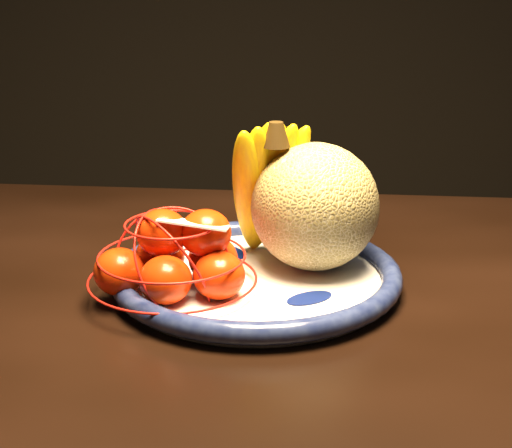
{
  "coord_description": "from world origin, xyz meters",
  "views": [
    {
      "loc": [
        -0.27,
        -0.64,
        1.09
      ],
      "look_at": [
        -0.25,
        0.17,
        0.82
      ],
      "focal_mm": 55.0,
      "sensor_mm": 36.0,
      "label": 1
    }
  ],
  "objects_px": {
    "banana_bunch": "(264,183)",
    "mandarin_bag": "(177,259)",
    "dining_table": "(505,394)",
    "fruit_bowl": "(256,276)",
    "cantaloupe": "(315,207)"
  },
  "relations": [
    {
      "from": "dining_table",
      "to": "fruit_bowl",
      "type": "relative_size",
      "value": 5.01
    },
    {
      "from": "banana_bunch",
      "to": "mandarin_bag",
      "type": "height_order",
      "value": "banana_bunch"
    },
    {
      "from": "dining_table",
      "to": "fruit_bowl",
      "type": "bearing_deg",
      "value": 165.76
    },
    {
      "from": "dining_table",
      "to": "mandarin_bag",
      "type": "height_order",
      "value": "mandarin_bag"
    },
    {
      "from": "fruit_bowl",
      "to": "cantaloupe",
      "type": "bearing_deg",
      "value": 22.99
    },
    {
      "from": "fruit_bowl",
      "to": "banana_bunch",
      "type": "height_order",
      "value": "banana_bunch"
    },
    {
      "from": "dining_table",
      "to": "banana_bunch",
      "type": "relative_size",
      "value": 8.88
    },
    {
      "from": "fruit_bowl",
      "to": "banana_bunch",
      "type": "bearing_deg",
      "value": 80.12
    },
    {
      "from": "fruit_bowl",
      "to": "mandarin_bag",
      "type": "height_order",
      "value": "mandarin_bag"
    },
    {
      "from": "dining_table",
      "to": "cantaloupe",
      "type": "xyz_separation_m",
      "value": [
        -0.19,
        0.13,
        0.16
      ]
    },
    {
      "from": "cantaloupe",
      "to": "banana_bunch",
      "type": "relative_size",
      "value": 0.79
    },
    {
      "from": "mandarin_bag",
      "to": "banana_bunch",
      "type": "bearing_deg",
      "value": 44.6
    },
    {
      "from": "fruit_bowl",
      "to": "mandarin_bag",
      "type": "relative_size",
      "value": 1.45
    },
    {
      "from": "cantaloupe",
      "to": "mandarin_bag",
      "type": "distance_m",
      "value": 0.17
    },
    {
      "from": "fruit_bowl",
      "to": "mandarin_bag",
      "type": "xyz_separation_m",
      "value": [
        -0.08,
        -0.03,
        0.03
      ]
    }
  ]
}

